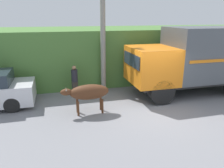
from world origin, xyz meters
name	(u,v)px	position (x,y,z in m)	size (l,w,h in m)	color
ground_plane	(158,109)	(0.00, 0.00, 0.00)	(60.00, 60.00, 0.00)	gray
hillside_embankment	(118,52)	(0.00, 6.36, 1.59)	(32.00, 5.88, 3.19)	#4C7A38
building_backdrop	(17,62)	(-6.27, 4.92, 1.45)	(6.24, 2.70, 2.88)	#8CC69E
cargo_truck	(199,58)	(2.96, 1.54, 1.88)	(6.87, 2.50, 3.42)	#2D2D2D
brown_cow	(88,92)	(-2.99, 0.43, 0.92)	(1.99, 0.63, 1.25)	#512D19
pedestrian_on_hill	(75,79)	(-3.33, 2.82, 0.85)	(0.42, 0.42, 1.56)	#38332D
utility_pole	(103,35)	(-1.75, 3.08, 3.02)	(0.90, 0.26, 5.84)	gray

